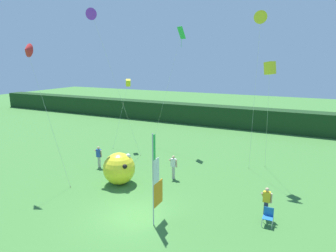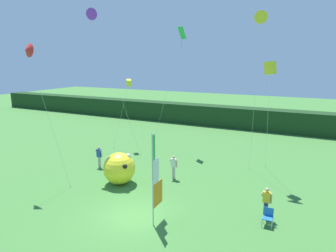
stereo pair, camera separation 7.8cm
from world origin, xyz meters
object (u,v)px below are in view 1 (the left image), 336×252
Objects in this scene: person_mid_field at (99,156)px; kite_yellow_delta_4 at (261,18)px; kite_green_diamond_0 at (180,38)px; kite_yellow_box_1 at (270,68)px; inflatable_balloon at (119,168)px; banner_flag at (156,180)px; kite_purple_delta_2 at (92,15)px; kite_yellow_box_3 at (128,83)px; kite_red_delta_5 at (27,50)px; person_far_left at (173,166)px; person_near_banner at (266,202)px; folding_chair at (268,215)px.

person_mid_field is 15.10m from kite_yellow_delta_4.
kite_green_diamond_0 is 9.72m from kite_yellow_box_1.
kite_green_diamond_0 reaches higher than inflatable_balloon.
kite_yellow_box_1 is at bearing 15.21° from person_mid_field.
kite_yellow_box_1 is 0.72× the size of kite_yellow_delta_4.
person_mid_field is at bearing 146.48° from banner_flag.
kite_purple_delta_2 is 7.53m from kite_yellow_box_3.
kite_yellow_box_3 reaches higher than inflatable_balloon.
kite_red_delta_5 is (-4.95, -11.88, -1.31)m from kite_green_diamond_0.
kite_yellow_box_3 reaches higher than person_far_left.
kite_yellow_box_3 is (-4.37, -1.81, -3.93)m from kite_green_diamond_0.
kite_yellow_delta_4 is at bearing 16.18° from kite_purple_delta_2.
kite_yellow_delta_4 is at bearing 35.88° from inflatable_balloon.
person_near_banner is 8.67m from kite_yellow_box_1.
kite_yellow_box_1 reaches higher than person_mid_field.
person_far_left is at bearing -154.02° from kite_yellow_box_1.
kite_yellow_delta_4 reaches higher than inflatable_balloon.
person_mid_field is at bearing 69.78° from kite_red_delta_5.
kite_purple_delta_2 reaches higher than kite_yellow_box_1.
kite_green_diamond_0 is at bearing 151.78° from kite_yellow_delta_4.
person_mid_field is 9.00m from kite_red_delta_5.
kite_green_diamond_0 is at bearing 108.66° from banner_flag.
inflatable_balloon is at bearing -144.12° from kite_yellow_delta_4.
kite_red_delta_5 is (-1.29, -4.66, -2.58)m from kite_purple_delta_2.
kite_red_delta_5 is at bearing -93.30° from kite_yellow_box_3.
inflatable_balloon is at bearing -33.64° from kite_purple_delta_2.
person_near_banner reaches higher than folding_chair.
kite_yellow_delta_4 reaches higher than banner_flag.
kite_yellow_box_3 is (-7.08, 5.37, 5.16)m from person_far_left.
kite_purple_delta_2 is (-6.37, -0.03, 10.36)m from person_far_left.
kite_green_diamond_0 reaches higher than person_far_left.
kite_green_diamond_0 is at bearing 133.10° from person_near_banner.
folding_chair is 0.14× the size of kite_yellow_box_3.
person_far_left is at bearing -69.33° from kite_green_diamond_0.
person_mid_field is 13.83m from kite_yellow_box_1.
kite_red_delta_5 is (-4.75, -2.36, 7.61)m from inflatable_balloon.
kite_purple_delta_2 reaches higher than kite_yellow_box_3.
person_far_left is at bearing 157.46° from person_near_banner.
inflatable_balloon is 0.18× the size of kite_purple_delta_2.
person_mid_field is 0.18× the size of kite_red_delta_5.
kite_yellow_box_1 reaches higher than kite_yellow_box_3.
inflatable_balloon reaches higher than person_far_left.
folding_chair is (6.76, -3.33, -0.39)m from person_far_left.
kite_yellow_delta_4 reaches higher than kite_red_delta_5.
banner_flag is 0.42× the size of kite_yellow_delta_4.
kite_purple_delta_2 reaches higher than banner_flag.
person_near_banner is at bearing -30.68° from kite_yellow_box_3.
kite_green_diamond_0 reaches higher than person_near_banner.
inflatable_balloon is 2.40× the size of folding_chair.
kite_yellow_delta_4 is (4.73, 3.19, 9.87)m from person_far_left.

